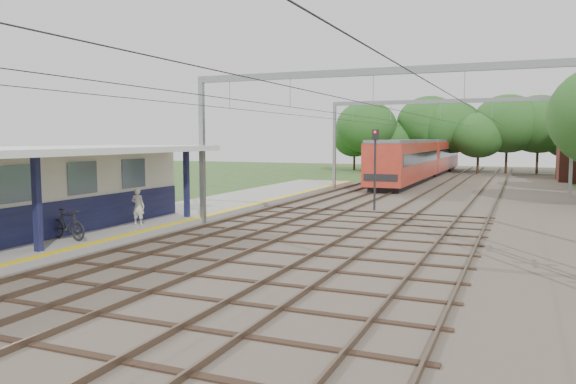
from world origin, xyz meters
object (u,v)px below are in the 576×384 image
Objects in this scene: person at (138,206)px; bicycle at (67,224)px; signal_post at (375,159)px; train at (423,157)px.

person is 0.85× the size of bicycle.
bicycle is at bearing 81.92° from person.
person is 0.36× the size of signal_post.
train is 27.74m from signal_post.
signal_post is at bearing -131.76° from person.
signal_post reaches higher than bicycle.
person is at bearing -98.78° from train.
bicycle is at bearing -98.15° from train.
train reaches higher than bicycle.
person is at bearing -114.85° from signal_post.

